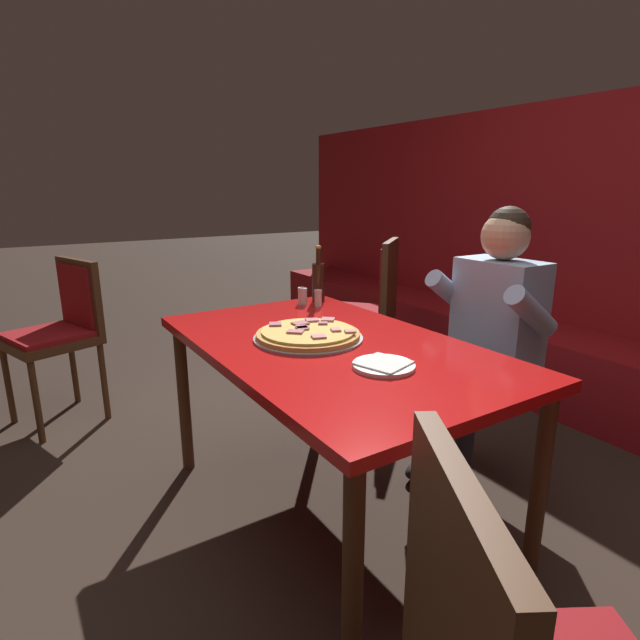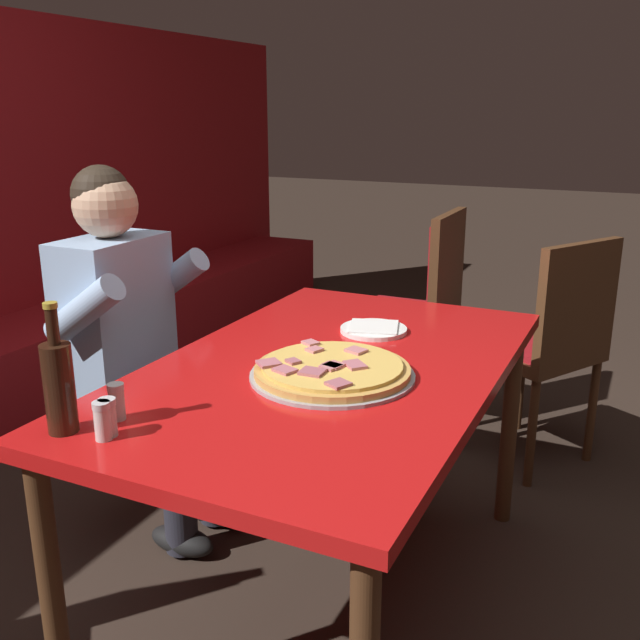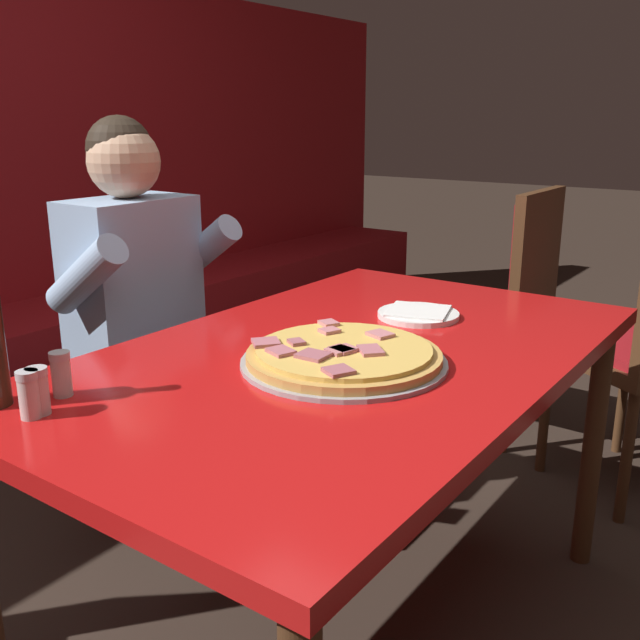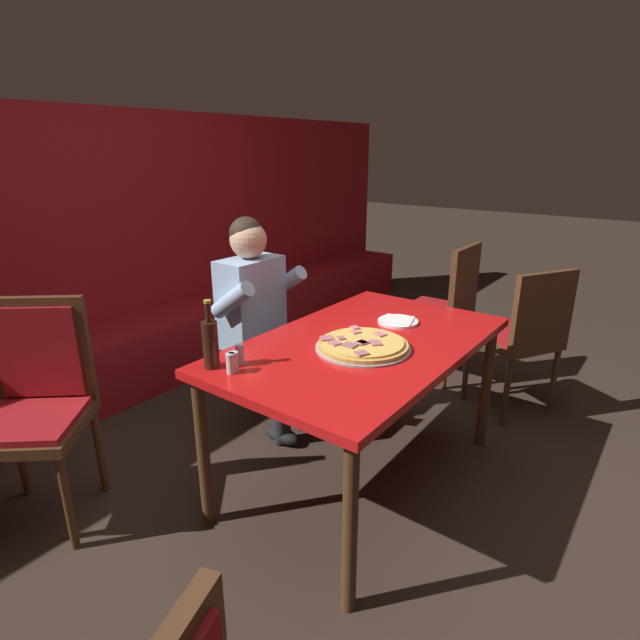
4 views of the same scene
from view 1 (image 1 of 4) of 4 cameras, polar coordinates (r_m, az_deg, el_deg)
name	(u,v)px [view 1 (image 1 of 4)]	position (r m, az deg, el deg)	size (l,w,h in m)	color
ground_plane	(330,514)	(2.29, 1.13, -21.30)	(24.00, 24.00, 0.00)	#33261E
booth_wall_panel	(630,256)	(3.58, 31.92, 6.24)	(6.80, 0.16, 1.90)	maroon
booth_bench	(584,378)	(3.46, 27.93, -5.83)	(6.46, 0.48, 0.46)	maroon
main_dining_table	(331,361)	(1.96, 1.24, -4.72)	(1.49, 0.90, 0.77)	#4C2D19
pizza	(308,334)	(1.98, -1.36, -1.67)	(0.43, 0.43, 0.05)	#9E9EA3
plate_white_paper	(384,365)	(1.68, 7.29, -5.15)	(0.21, 0.21, 0.02)	white
beer_bottle	(318,281)	(2.61, -0.18, 4.51)	(0.07, 0.07, 0.29)	black
shaker_parmesan	(304,297)	(2.55, -1.89, 2.61)	(0.04, 0.04, 0.09)	silver
shaker_black_pepper	(318,299)	(2.51, -0.22, 2.42)	(0.04, 0.04, 0.09)	silver
shaker_red_pepper_flakes	(301,297)	(2.56, -2.13, 2.69)	(0.04, 0.04, 0.09)	silver
diner_seated_blue_shirt	(484,335)	(2.38, 18.23, -1.63)	(0.53, 0.53, 1.27)	black
dining_chair_near_right	(62,326)	(3.27, -27.41, -0.57)	(0.56, 0.56, 0.95)	#4C2D19
dining_chair_side_aisle	(371,303)	(3.41, 5.88, 1.94)	(0.62, 0.62, 1.02)	#4C2D19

